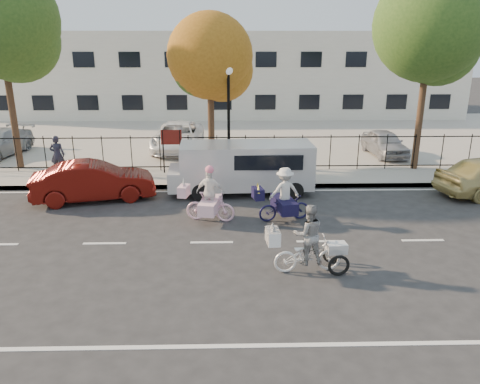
{
  "coord_description": "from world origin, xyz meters",
  "views": [
    {
      "loc": [
        0.51,
        -12.08,
        5.42
      ],
      "look_at": [
        0.83,
        1.2,
        1.1
      ],
      "focal_mm": 35.0,
      "sensor_mm": 36.0,
      "label": 1
    }
  ],
  "objects_px": {
    "white_van": "(244,166)",
    "pedestrian": "(57,155)",
    "lot_car_b": "(178,136)",
    "bull_bike": "(284,200)",
    "zebra_trike": "(308,246)",
    "unicorn_bike": "(209,201)",
    "lot_car_d": "(385,143)",
    "red_sedan": "(94,181)",
    "lamppost": "(229,101)"
  },
  "relations": [
    {
      "from": "unicorn_bike",
      "to": "pedestrian",
      "type": "distance_m",
      "value": 8.22
    },
    {
      "from": "red_sedan",
      "to": "unicorn_bike",
      "type": "bearing_deg",
      "value": -130.72
    },
    {
      "from": "unicorn_bike",
      "to": "lot_car_d",
      "type": "height_order",
      "value": "unicorn_bike"
    },
    {
      "from": "lamppost",
      "to": "unicorn_bike",
      "type": "height_order",
      "value": "lamppost"
    },
    {
      "from": "lot_car_d",
      "to": "white_van",
      "type": "bearing_deg",
      "value": -147.18
    },
    {
      "from": "bull_bike",
      "to": "red_sedan",
      "type": "height_order",
      "value": "bull_bike"
    },
    {
      "from": "unicorn_bike",
      "to": "lot_car_d",
      "type": "distance_m",
      "value": 11.4
    },
    {
      "from": "lamppost",
      "to": "unicorn_bike",
      "type": "bearing_deg",
      "value": -96.96
    },
    {
      "from": "unicorn_bike",
      "to": "red_sedan",
      "type": "bearing_deg",
      "value": 74.96
    },
    {
      "from": "lot_car_b",
      "to": "white_van",
      "type": "bearing_deg",
      "value": -62.77
    },
    {
      "from": "white_van",
      "to": "pedestrian",
      "type": "xyz_separation_m",
      "value": [
        -7.59,
        2.3,
        -0.08
      ]
    },
    {
      "from": "lot_car_d",
      "to": "red_sedan",
      "type": "bearing_deg",
      "value": -158.38
    },
    {
      "from": "lamppost",
      "to": "red_sedan",
      "type": "height_order",
      "value": "lamppost"
    },
    {
      "from": "white_van",
      "to": "lamppost",
      "type": "bearing_deg",
      "value": 100.89
    },
    {
      "from": "lamppost",
      "to": "white_van",
      "type": "height_order",
      "value": "lamppost"
    },
    {
      "from": "unicorn_bike",
      "to": "bull_bike",
      "type": "distance_m",
      "value": 2.32
    },
    {
      "from": "bull_bike",
      "to": "lot_car_d",
      "type": "height_order",
      "value": "bull_bike"
    },
    {
      "from": "red_sedan",
      "to": "lot_car_d",
      "type": "height_order",
      "value": "red_sedan"
    },
    {
      "from": "bull_bike",
      "to": "lamppost",
      "type": "bearing_deg",
      "value": 6.18
    },
    {
      "from": "zebra_trike",
      "to": "lamppost",
      "type": "bearing_deg",
      "value": 7.12
    },
    {
      "from": "zebra_trike",
      "to": "unicorn_bike",
      "type": "relative_size",
      "value": 1.11
    },
    {
      "from": "unicorn_bike",
      "to": "pedestrian",
      "type": "relative_size",
      "value": 1.15
    },
    {
      "from": "lot_car_b",
      "to": "lot_car_d",
      "type": "xyz_separation_m",
      "value": [
        10.02,
        -1.37,
        -0.09
      ]
    },
    {
      "from": "zebra_trike",
      "to": "unicorn_bike",
      "type": "height_order",
      "value": "unicorn_bike"
    },
    {
      "from": "lamppost",
      "to": "white_van",
      "type": "bearing_deg",
      "value": -76.84
    },
    {
      "from": "unicorn_bike",
      "to": "lamppost",
      "type": "bearing_deg",
      "value": 5.07
    },
    {
      "from": "pedestrian",
      "to": "lot_car_b",
      "type": "height_order",
      "value": "pedestrian"
    },
    {
      "from": "zebra_trike",
      "to": "lot_car_d",
      "type": "xyz_separation_m",
      "value": [
        5.55,
        11.47,
        0.07
      ]
    },
    {
      "from": "zebra_trike",
      "to": "unicorn_bike",
      "type": "distance_m",
      "value": 4.27
    },
    {
      "from": "bull_bike",
      "to": "white_van",
      "type": "height_order",
      "value": "white_van"
    },
    {
      "from": "unicorn_bike",
      "to": "lot_car_d",
      "type": "bearing_deg",
      "value": -33.11
    },
    {
      "from": "bull_bike",
      "to": "lot_car_b",
      "type": "bearing_deg",
      "value": 12.18
    },
    {
      "from": "pedestrian",
      "to": "bull_bike",
      "type": "bearing_deg",
      "value": 145.5
    },
    {
      "from": "lot_car_b",
      "to": "unicorn_bike",
      "type": "bearing_deg",
      "value": -76.31
    },
    {
      "from": "lamppost",
      "to": "bull_bike",
      "type": "relative_size",
      "value": 2.28
    },
    {
      "from": "lot_car_b",
      "to": "lot_car_d",
      "type": "height_order",
      "value": "lot_car_b"
    },
    {
      "from": "bull_bike",
      "to": "pedestrian",
      "type": "xyz_separation_m",
      "value": [
        -8.75,
        5.12,
        0.26
      ]
    },
    {
      "from": "unicorn_bike",
      "to": "red_sedan",
      "type": "relative_size",
      "value": 0.44
    },
    {
      "from": "lamppost",
      "to": "pedestrian",
      "type": "relative_size",
      "value": 2.72
    },
    {
      "from": "zebra_trike",
      "to": "bull_bike",
      "type": "distance_m",
      "value": 3.43
    },
    {
      "from": "red_sedan",
      "to": "lamppost",
      "type": "bearing_deg",
      "value": -71.45
    },
    {
      "from": "lot_car_d",
      "to": "zebra_trike",
      "type": "bearing_deg",
      "value": -120.05
    },
    {
      "from": "zebra_trike",
      "to": "lot_car_b",
      "type": "xyz_separation_m",
      "value": [
        -4.47,
        12.84,
        0.16
      ]
    },
    {
      "from": "lamppost",
      "to": "zebra_trike",
      "type": "bearing_deg",
      "value": -77.41
    },
    {
      "from": "lamppost",
      "to": "zebra_trike",
      "type": "relative_size",
      "value": 2.13
    },
    {
      "from": "lamppost",
      "to": "bull_bike",
      "type": "distance_m",
      "value": 5.92
    },
    {
      "from": "zebra_trike",
      "to": "lot_car_d",
      "type": "relative_size",
      "value": 0.59
    },
    {
      "from": "zebra_trike",
      "to": "lot_car_b",
      "type": "height_order",
      "value": "zebra_trike"
    },
    {
      "from": "lamppost",
      "to": "lot_car_d",
      "type": "distance_m",
      "value": 8.35
    },
    {
      "from": "pedestrian",
      "to": "red_sedan",
      "type": "bearing_deg",
      "value": 123.15
    }
  ]
}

